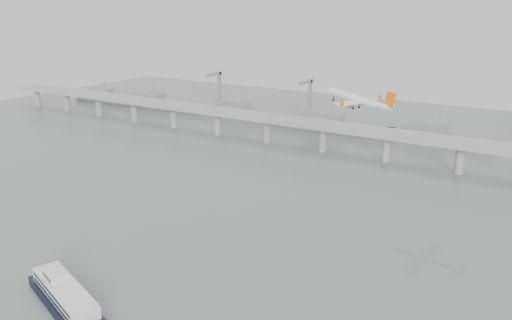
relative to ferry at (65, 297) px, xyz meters
The scene contains 5 objects.
ground 48.11m from the ferry, 61.19° to the left, with size 900.00×900.00×0.00m, color slate.
bridge 243.36m from the ferry, 84.82° to the left, with size 800.00×22.00×23.90m.
distant_fleet 334.35m from the ferry, 113.30° to the left, with size 453.00×60.90×40.00m.
ferry is the anchor object (origin of this frame).
airliner 158.81m from the ferry, 66.44° to the left, with size 40.35×36.92×10.84m.
Camera 1 is at (122.64, -141.86, 107.64)m, focal length 35.00 mm.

